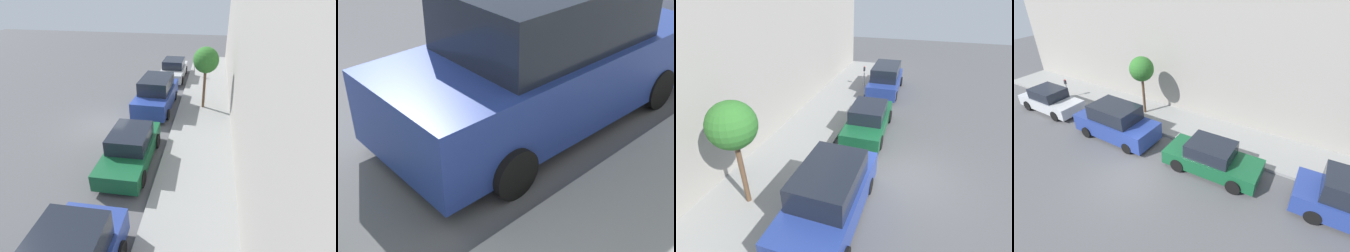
# 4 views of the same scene
# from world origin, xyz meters

# --- Properties ---
(ground_plane) EXTENTS (60.00, 60.00, 0.00)m
(ground_plane) POSITION_xyz_m (0.00, 0.00, 0.00)
(ground_plane) COLOR #515154
(sidewalk) EXTENTS (3.12, 32.00, 0.15)m
(sidewalk) POSITION_xyz_m (5.06, 0.00, 0.07)
(sidewalk) COLOR gray
(sidewalk) RESTS_ON ground_plane
(building_facade) EXTENTS (2.00, 32.00, 12.09)m
(building_facade) POSITION_xyz_m (7.62, 0.00, 6.04)
(building_facade) COLOR gray
(building_facade) RESTS_ON ground_plane
(parked_minivan_nearest) EXTENTS (2.02, 4.94, 1.90)m
(parked_minivan_nearest) POSITION_xyz_m (2.35, -9.13, 0.92)
(parked_minivan_nearest) COLOR navy
(parked_minivan_nearest) RESTS_ON ground_plane
(parked_sedan_second) EXTENTS (1.92, 4.53, 1.54)m
(parked_sedan_second) POSITION_xyz_m (2.20, -3.04, 0.72)
(parked_sedan_second) COLOR #14512D
(parked_sedan_second) RESTS_ON ground_plane
(parked_suv_third) EXTENTS (2.08, 4.84, 1.98)m
(parked_suv_third) POSITION_xyz_m (2.12, 2.80, 0.93)
(parked_suv_third) COLOR navy
(parked_suv_third) RESTS_ON ground_plane
(parking_meter_near) EXTENTS (0.11, 0.15, 1.46)m
(parking_meter_near) POSITION_xyz_m (3.95, -9.35, 1.05)
(parking_meter_near) COLOR #ADADB2
(parking_meter_near) RESTS_ON sidewalk
(street_tree) EXTENTS (1.49, 1.49, 3.68)m
(street_tree) POSITION_xyz_m (5.00, 3.08, 3.05)
(street_tree) COLOR brown
(street_tree) RESTS_ON sidewalk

